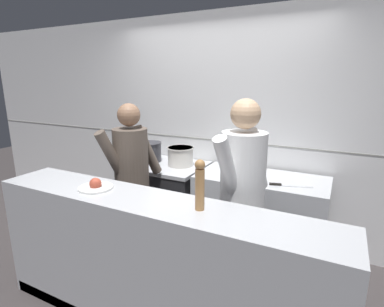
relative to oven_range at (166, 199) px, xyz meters
name	(u,v)px	position (x,y,z in m)	size (l,w,h in m)	color
ground_plane	(155,291)	(0.48, -0.97, -0.44)	(14.00, 14.00, 0.00)	#383333
wall_back_tiled	(216,127)	(0.48, 0.40, 0.86)	(8.00, 0.06, 2.60)	white
oven_range	(166,199)	(0.00, 0.00, 0.00)	(0.92, 0.71, 0.88)	#232326
prep_counter	(259,218)	(1.15, 0.00, 0.00)	(1.29, 0.65, 0.90)	#B7BABF
pass_counter	(152,266)	(0.68, -1.29, 0.07)	(2.66, 0.45, 1.04)	#B7BABF
stock_pot	(150,151)	(-0.23, 0.03, 0.56)	(0.29, 0.29, 0.23)	#2D2D33
sauce_pot	(181,156)	(0.19, 0.04, 0.55)	(0.31, 0.31, 0.22)	beige
mixing_bowl_steel	(246,172)	(0.99, -0.03, 0.49)	(0.26, 0.26, 0.08)	#B7BABF
chefs_knife	(287,185)	(1.43, -0.15, 0.46)	(0.38, 0.14, 0.02)	#B7BABF
plated_dish_main	(96,186)	(0.18, -1.29, 0.62)	(0.26, 0.26, 0.09)	white
pepper_mill	(200,184)	(1.06, -1.27, 0.77)	(0.07, 0.07, 0.34)	#AD7A47
chef_head_cook	(132,178)	(0.03, -0.66, 0.47)	(0.43, 0.71, 1.64)	black
chef_sous	(242,196)	(1.18, -0.74, 0.52)	(0.42, 0.75, 1.72)	black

